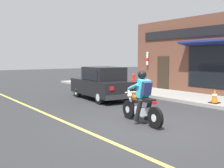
{
  "coord_description": "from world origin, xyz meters",
  "views": [
    {
      "loc": [
        -5.38,
        -5.54,
        1.98
      ],
      "look_at": [
        0.85,
        2.86,
        0.95
      ],
      "focal_mm": 42.0,
      "sensor_mm": 36.0,
      "label": 1
    }
  ],
  "objects_px": {
    "motorcycle_with_rider": "(142,101)",
    "traffic_cone": "(215,96)",
    "car_hatchback": "(102,84)",
    "fire_hydrant": "(134,81)"
  },
  "relations": [
    {
      "from": "motorcycle_with_rider",
      "to": "traffic_cone",
      "type": "bearing_deg",
      "value": 3.62
    },
    {
      "from": "car_hatchback",
      "to": "traffic_cone",
      "type": "height_order",
      "value": "car_hatchback"
    },
    {
      "from": "traffic_cone",
      "to": "fire_hydrant",
      "type": "xyz_separation_m",
      "value": [
        1.14,
        6.33,
        0.14
      ]
    },
    {
      "from": "car_hatchback",
      "to": "fire_hydrant",
      "type": "relative_size",
      "value": 4.46
    },
    {
      "from": "car_hatchback",
      "to": "fire_hydrant",
      "type": "distance_m",
      "value": 4.29
    },
    {
      "from": "motorcycle_with_rider",
      "to": "car_hatchback",
      "type": "xyz_separation_m",
      "value": [
        1.68,
        4.6,
        0.09
      ]
    },
    {
      "from": "car_hatchback",
      "to": "motorcycle_with_rider",
      "type": "bearing_deg",
      "value": -110.02
    },
    {
      "from": "motorcycle_with_rider",
      "to": "fire_hydrant",
      "type": "height_order",
      "value": "motorcycle_with_rider"
    },
    {
      "from": "motorcycle_with_rider",
      "to": "fire_hydrant",
      "type": "xyz_separation_m",
      "value": [
        5.47,
        6.6,
        -0.11
      ]
    },
    {
      "from": "fire_hydrant",
      "to": "car_hatchback",
      "type": "bearing_deg",
      "value": -152.16
    }
  ]
}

